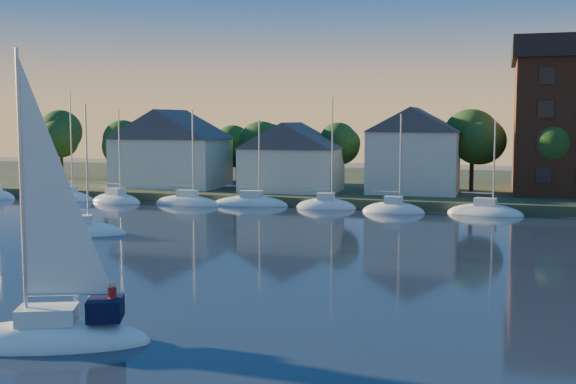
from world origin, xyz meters
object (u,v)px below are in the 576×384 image
at_px(hero_sailboat, 51,332).
at_px(drifting_sailboat_left, 79,234).
at_px(clubhouse_east, 414,149).
at_px(clubhouse_west, 171,147).
at_px(clubhouse_centre, 292,156).

relative_size(hero_sailboat, drifting_sailboat_left, 1.14).
bearing_deg(hero_sailboat, clubhouse_east, -120.28).
height_order(clubhouse_west, clubhouse_east, clubhouse_east).
bearing_deg(clubhouse_east, clubhouse_west, -178.09).
height_order(clubhouse_east, drifting_sailboat_left, clubhouse_east).
bearing_deg(drifting_sailboat_left, clubhouse_centre, 45.12).
bearing_deg(clubhouse_centre, clubhouse_west, 176.42).
xyz_separation_m(clubhouse_west, clubhouse_centre, (16.00, -1.00, -0.80)).
relative_size(clubhouse_centre, hero_sailboat, 0.86).
relative_size(clubhouse_west, clubhouse_centre, 1.18).
xyz_separation_m(clubhouse_centre, clubhouse_east, (14.00, 2.00, 0.87)).
distance_m(clubhouse_west, clubhouse_east, 30.02).
distance_m(clubhouse_west, hero_sailboat, 61.30).
relative_size(clubhouse_centre, drifting_sailboat_left, 0.99).
height_order(clubhouse_centre, drifting_sailboat_left, drifting_sailboat_left).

